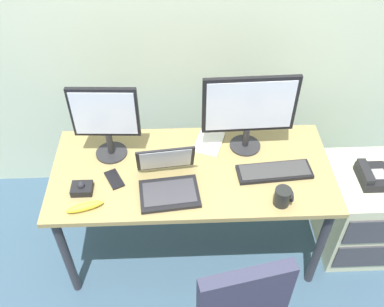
{
  "coord_description": "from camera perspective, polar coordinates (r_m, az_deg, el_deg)",
  "views": [
    {
      "loc": [
        -0.07,
        -1.66,
        2.44
      ],
      "look_at": [
        0.0,
        0.0,
        0.85
      ],
      "focal_mm": 40.04,
      "sensor_mm": 36.0,
      "label": 1
    }
  ],
  "objects": [
    {
      "name": "banana",
      "position": [
        2.25,
        -14.1,
        -6.9
      ],
      "size": [
        0.19,
        0.1,
        0.04
      ],
      "primitive_type": "ellipsoid",
      "rotation": [
        0.0,
        0.0,
        0.3
      ],
      "color": "yellow",
      "rests_on": "desk"
    },
    {
      "name": "desk_phone",
      "position": [
        2.68,
        22.92,
        -2.76
      ],
      "size": [
        0.17,
        0.2,
        0.09
      ],
      "color": "black",
      "rests_on": "file_cabinet"
    },
    {
      "name": "monitor_main",
      "position": [
        2.36,
        7.65,
        5.92
      ],
      "size": [
        0.52,
        0.18,
        0.48
      ],
      "color": "#262628",
      "rests_on": "desk"
    },
    {
      "name": "trackball_mouse",
      "position": [
        2.33,
        -14.46,
        -4.51
      ],
      "size": [
        0.11,
        0.09,
        0.07
      ],
      "color": "black",
      "rests_on": "desk"
    },
    {
      "name": "keyboard",
      "position": [
        2.4,
        10.91,
        -2.38
      ],
      "size": [
        0.42,
        0.17,
        0.03
      ],
      "color": "black",
      "rests_on": "desk"
    },
    {
      "name": "file_cabinet",
      "position": [
        2.93,
        21.18,
        -7.05
      ],
      "size": [
        0.42,
        0.53,
        0.6
      ],
      "color": "#BCC19B",
      "rests_on": "ground"
    },
    {
      "name": "monitor_side",
      "position": [
        2.35,
        -11.47,
        4.59
      ],
      "size": [
        0.37,
        0.18,
        0.46
      ],
      "color": "#262628",
      "rests_on": "desk"
    },
    {
      "name": "ground_plane",
      "position": [
        2.95,
        0.0,
        -11.9
      ],
      "size": [
        8.0,
        8.0,
        0.0
      ],
      "primitive_type": "plane",
      "color": "#365064"
    },
    {
      "name": "laptop",
      "position": [
        2.26,
        -3.21,
        -3.65
      ],
      "size": [
        0.34,
        0.34,
        0.23
      ],
      "color": "black",
      "rests_on": "desk"
    },
    {
      "name": "coffee_mug",
      "position": [
        2.24,
        12.01,
        -5.65
      ],
      "size": [
        0.09,
        0.08,
        0.1
      ],
      "color": "black",
      "rests_on": "desk"
    },
    {
      "name": "desk",
      "position": [
        2.45,
        0.0,
        -3.34
      ],
      "size": [
        1.57,
        0.7,
        0.73
      ],
      "color": "olive",
      "rests_on": "ground"
    },
    {
      "name": "cell_phone",
      "position": [
        2.37,
        -10.32,
        -3.38
      ],
      "size": [
        0.12,
        0.16,
        0.01
      ],
      "primitive_type": "cube",
      "rotation": [
        0.0,
        0.0,
        0.47
      ],
      "color": "black",
      "rests_on": "desk"
    },
    {
      "name": "paper_notepad",
      "position": [
        2.54,
        2.28,
        1.52
      ],
      "size": [
        0.21,
        0.24,
        0.01
      ],
      "primitive_type": "cube",
      "rotation": [
        0.0,
        0.0,
        -0.32
      ],
      "color": "white",
      "rests_on": "desk"
    }
  ]
}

